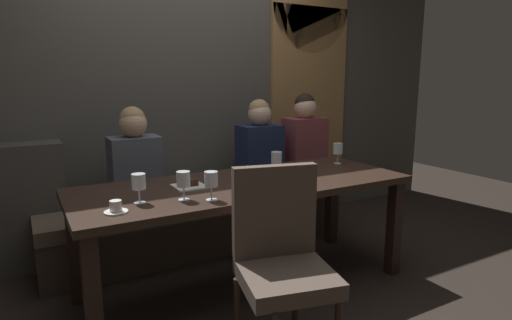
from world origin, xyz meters
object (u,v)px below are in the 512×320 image
object	(u,v)px
diner_bearded	(260,148)
wine_glass_end_right	(338,149)
diner_far_end	(305,141)
chair_near_side	(281,252)
espresso_cup	(116,208)
dessert_plate	(190,185)
wine_glass_near_right	(211,181)
wine_glass_center_back	(276,159)
wine_glass_center_front	(139,183)
dining_table	(245,195)
banquette_bench	(205,224)
diner_redhead	(135,161)
wine_glass_far_right	(183,181)

from	to	relation	value
diner_bearded	wine_glass_end_right	bearing A→B (deg)	-54.35
diner_far_end	chair_near_side	bearing A→B (deg)	-129.28
espresso_cup	dessert_plate	xyz separation A→B (m)	(0.51, 0.30, -0.01)
wine_glass_near_right	wine_glass_center_back	size ratio (longest dim) A/B	1.00
wine_glass_center_front	dining_table	bearing A→B (deg)	10.42
wine_glass_near_right	dessert_plate	xyz separation A→B (m)	(-0.00, 0.33, -0.10)
diner_bearded	dessert_plate	size ratio (longest dim) A/B	4.12
wine_glass_center_front	banquette_bench	bearing A→B (deg)	48.98
dining_table	wine_glass_near_right	world-z (taller)	wine_glass_near_right
dining_table	banquette_bench	xyz separation A→B (m)	(0.00, 0.70, -0.42)
diner_redhead	wine_glass_near_right	size ratio (longest dim) A/B	4.63
diner_far_end	diner_redhead	bearing A→B (deg)	-179.91
dining_table	wine_glass_near_right	bearing A→B (deg)	-142.55
diner_redhead	espresso_cup	bearing A→B (deg)	-109.28
wine_glass_center_back	dessert_plate	world-z (taller)	wine_glass_center_back
wine_glass_far_right	wine_glass_center_back	world-z (taller)	same
espresso_cup	wine_glass_end_right	bearing A→B (deg)	12.86
chair_near_side	wine_glass_end_right	distance (m)	1.45
chair_near_side	wine_glass_center_front	world-z (taller)	chair_near_side
diner_redhead	wine_glass_far_right	bearing A→B (deg)	-87.00
wine_glass_near_right	wine_glass_far_right	world-z (taller)	same
diner_redhead	wine_glass_end_right	world-z (taller)	diner_redhead
dining_table	chair_near_side	world-z (taller)	chair_near_side
diner_redhead	diner_far_end	xyz separation A→B (m)	(1.53, 0.00, 0.03)
wine_glass_center_front	espresso_cup	bearing A→B (deg)	-143.72
wine_glass_near_right	wine_glass_end_right	size ratio (longest dim) A/B	1.00
banquette_bench	chair_near_side	distance (m)	1.47
wine_glass_end_right	wine_glass_far_right	distance (m)	1.46
wine_glass_far_right	banquette_bench	bearing A→B (deg)	61.19
diner_bearded	espresso_cup	xyz separation A→B (m)	(-1.40, -0.96, -0.05)
dining_table	diner_bearded	world-z (taller)	diner_bearded
banquette_bench	wine_glass_end_right	world-z (taller)	wine_glass_end_right
banquette_bench	diner_far_end	bearing A→B (deg)	0.56
diner_bearded	wine_glass_center_back	bearing A→B (deg)	-109.98
chair_near_side	wine_glass_center_front	xyz separation A→B (m)	(-0.54, 0.59, 0.29)
wine_glass_far_right	espresso_cup	size ratio (longest dim) A/B	1.37
wine_glass_center_front	wine_glass_center_back	distance (m)	1.04
diner_bearded	dessert_plate	distance (m)	1.11
banquette_bench	wine_glass_end_right	bearing A→B (deg)	-29.98
diner_bearded	diner_far_end	distance (m)	0.47
wine_glass_end_right	wine_glass_near_right	bearing A→B (deg)	-160.91
chair_near_side	diner_redhead	size ratio (longest dim) A/B	1.29
dining_table	wine_glass_center_front	distance (m)	0.76
diner_redhead	diner_far_end	world-z (taller)	diner_far_end
banquette_bench	wine_glass_center_front	xyz separation A→B (m)	(-0.73, -0.83, 0.62)
diner_bearded	wine_glass_end_right	size ratio (longest dim) A/B	4.78
wine_glass_center_front	wine_glass_center_back	world-z (taller)	same
diner_far_end	espresso_cup	bearing A→B (deg)	-152.95
diner_far_end	wine_glass_near_right	bearing A→B (deg)	-143.89
dessert_plate	wine_glass_center_back	bearing A→B (deg)	1.86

